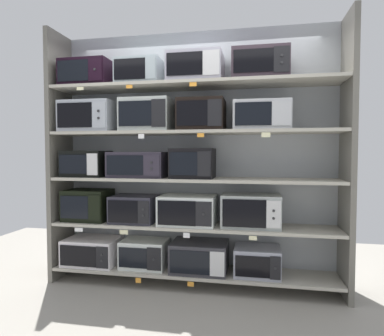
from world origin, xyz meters
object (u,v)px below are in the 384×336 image
microwave_10 (193,163)px  microwave_17 (196,69)px  microwave_5 (134,209)px  microwave_6 (188,210)px  microwave_16 (140,73)px  microwave_3 (257,261)px  microwave_9 (139,165)px  microwave_13 (202,115)px  microwave_15 (88,75)px  microwave_2 (200,256)px  microwave_12 (147,115)px  microwave_18 (260,66)px  microwave_7 (251,211)px  microwave_1 (144,253)px  microwave_14 (262,116)px  microwave_4 (88,205)px  microwave_0 (93,251)px  microwave_11 (91,117)px  microwave_8 (87,164)px

microwave_10 → microwave_17: size_ratio=0.80×
microwave_5 → microwave_6: microwave_6 is taller
microwave_6 → microwave_16: 1.48m
microwave_3 → microwave_9: size_ratio=0.76×
microwave_9 → microwave_13: 0.83m
microwave_3 → microwave_16: size_ratio=0.98×
microwave_6 → microwave_15: (-1.07, 0.00, 1.40)m
microwave_2 → microwave_12: microwave_12 is taller
microwave_2 → microwave_6: microwave_6 is taller
microwave_12 → microwave_18: 1.22m
microwave_7 → microwave_16: 1.78m
microwave_1 → microwave_15: microwave_15 is taller
microwave_3 → microwave_15: microwave_15 is taller
microwave_13 → microwave_14: size_ratio=0.85×
microwave_4 → microwave_17: (1.18, -0.00, 1.39)m
microwave_5 → microwave_2: bearing=0.0°
microwave_1 → microwave_16: microwave_16 is taller
microwave_12 → microwave_0: bearing=-180.0°
microwave_4 → microwave_9: size_ratio=0.80×
microwave_13 → microwave_12: bearing=180.0°
microwave_10 → microwave_17: (0.03, -0.00, 0.93)m
microwave_5 → microwave_10: microwave_10 is taller
microwave_9 → microwave_15: bearing=-180.0°
microwave_4 → microwave_7: (1.72, -0.00, -0.01)m
microwave_2 → microwave_12: bearing=180.0°
microwave_2 → microwave_16: 1.96m
microwave_11 → microwave_18: bearing=0.0°
microwave_13 → microwave_11: bearing=-180.0°
microwave_7 → microwave_3: bearing=0.3°
microwave_8 → microwave_15: 0.94m
microwave_9 → microwave_13: bearing=-0.0°
microwave_13 → microwave_18: size_ratio=0.86×
microwave_16 → microwave_7: bearing=-0.0°
microwave_11 → microwave_14: 1.77m
microwave_4 → microwave_16: (0.60, -0.00, 1.38)m
microwave_1 → microwave_16: size_ratio=1.04×
microwave_12 → microwave_7: bearing=-0.0°
microwave_1 → microwave_4: microwave_4 is taller
microwave_10 → microwave_8: bearing=180.0°
microwave_2 → microwave_6: 0.48m
microwave_9 → microwave_12: bearing=0.0°
microwave_11 → microwave_14: microwave_11 is taller
microwave_1 → microwave_5: (-0.11, -0.00, 0.47)m
microwave_6 → microwave_14: 1.18m
microwave_6 → microwave_18: microwave_18 is taller
microwave_9 → microwave_14: 1.33m
microwave_0 → microwave_3: (1.74, 0.00, -0.00)m
microwave_1 → microwave_4: (-0.63, 0.00, 0.49)m
microwave_5 → microwave_11: 1.07m
microwave_4 → microwave_9: 0.72m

